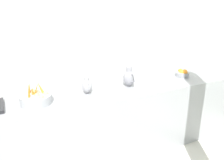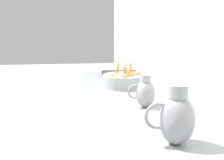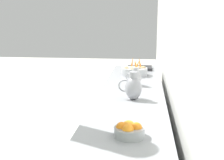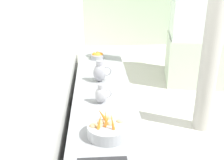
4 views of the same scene
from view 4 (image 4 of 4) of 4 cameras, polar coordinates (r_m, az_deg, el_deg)
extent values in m
cube|color=silver|center=(3.29, -10.02, 11.76)|extent=(0.10, 9.55, 3.00)
cube|color=gray|center=(3.18, -1.86, -8.93)|extent=(0.63, 3.36, 0.87)
cylinder|color=#9EA0A5|center=(2.14, -0.91, -10.62)|extent=(0.33, 0.33, 0.10)
torus|color=#9EA0A5|center=(2.17, -0.90, -11.56)|extent=(0.19, 0.19, 0.01)
cone|color=orange|center=(2.04, 0.15, -9.23)|extent=(0.07, 0.05, 0.17)
cone|color=orange|center=(2.15, -1.99, -7.55)|extent=(0.11, 0.10, 0.16)
cone|color=orange|center=(2.11, -1.37, -8.22)|extent=(0.04, 0.08, 0.16)
cone|color=orange|center=(2.05, -2.73, -9.17)|extent=(0.07, 0.06, 0.16)
cone|color=orange|center=(2.08, -1.19, -9.03)|extent=(0.07, 0.05, 0.12)
ellipsoid|color=tan|center=(2.14, -2.37, -9.10)|extent=(0.06, 0.05, 0.05)
ellipsoid|color=tan|center=(2.10, -2.64, -9.89)|extent=(0.05, 0.04, 0.04)
ellipsoid|color=tan|center=(2.13, -0.18, -9.33)|extent=(0.07, 0.06, 0.05)
ellipsoid|color=tan|center=(2.16, 1.70, -8.81)|extent=(0.06, 0.05, 0.05)
ellipsoid|color=tan|center=(2.11, -3.91, -9.74)|extent=(0.07, 0.06, 0.05)
ellipsoid|color=tan|center=(2.21, -0.61, -8.04)|extent=(0.06, 0.05, 0.05)
cylinder|color=gray|center=(3.98, -3.13, 4.95)|extent=(0.19, 0.19, 0.06)
sphere|color=orange|center=(3.97, -3.75, 5.36)|extent=(0.07, 0.07, 0.07)
sphere|color=orange|center=(4.01, -3.06, 5.53)|extent=(0.07, 0.07, 0.07)
sphere|color=orange|center=(3.95, -3.04, 5.31)|extent=(0.08, 0.08, 0.08)
sphere|color=orange|center=(3.97, -2.44, 5.39)|extent=(0.07, 0.07, 0.07)
ellipsoid|color=gray|center=(3.13, -2.66, 1.53)|extent=(0.15, 0.15, 0.21)
cylinder|color=gray|center=(3.09, -2.70, 3.62)|extent=(0.08, 0.08, 0.06)
torus|color=gray|center=(3.13, -1.17, 1.91)|extent=(0.11, 0.01, 0.11)
ellipsoid|color=#939399|center=(2.63, -2.39, -3.21)|extent=(0.12, 0.12, 0.16)
cylinder|color=#939399|center=(2.59, -2.42, -1.34)|extent=(0.06, 0.06, 0.04)
torus|color=#939399|center=(2.62, -0.99, -2.87)|extent=(0.09, 0.01, 0.09)
cube|color=#B7C6AD|center=(5.60, 17.72, 4.26)|extent=(1.37, 1.28, 0.90)
cube|color=silver|center=(5.39, 19.08, 15.17)|extent=(1.32, 1.23, 1.25)
cylinder|color=#9E9B93|center=(3.59, 21.16, 11.50)|extent=(0.24, 0.24, 3.00)
camera|label=1|loc=(2.88, 53.78, 9.41)|focal=36.80mm
camera|label=2|loc=(4.15, 2.73, 12.39)|focal=47.84mm
camera|label=3|loc=(5.59, -4.59, 17.35)|focal=48.70mm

